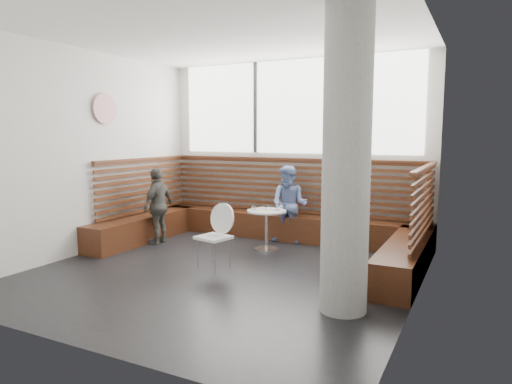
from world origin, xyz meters
The scene contains 15 objects.
room centered at (0.00, 0.00, 1.60)m, with size 5.00×5.00×3.20m.
booth centered at (0.00, 1.77, 0.41)m, with size 5.00×2.50×1.44m.
concrete_column centered at (1.85, -0.60, 1.60)m, with size 0.50×0.50×3.20m, color gray.
wall_art centered at (-2.46, 0.40, 2.30)m, with size 0.50×0.50×0.03m, color white.
cafe_table centered at (0.00, 1.39, 0.47)m, with size 0.64×0.64×0.65m.
cafe_chair centered at (-0.21, 0.17, 0.53)m, with size 0.44×0.43×0.91m.
adult_man centered at (1.43, 1.13, 0.80)m, with size 1.03×0.59×1.60m, color #41452E.
child_back centered at (0.16, 1.98, 0.67)m, with size 0.66×0.51×1.35m, color #6C82BC.
child_left centered at (-1.89, 0.98, 0.66)m, with size 0.77×0.32×1.31m, color #515049.
plate_near centered at (-0.11, 1.54, 0.66)m, with size 0.20×0.20×0.01m, color white.
plate_far centered at (0.06, 1.56, 0.66)m, with size 0.19×0.19×0.01m, color white.
glass_left centered at (-0.22, 1.35, 0.70)m, with size 0.06×0.06×0.10m, color white.
glass_mid centered at (0.01, 1.32, 0.70)m, with size 0.06×0.06×0.10m, color white.
glass_right centered at (0.16, 1.46, 0.71)m, with size 0.07×0.07×0.11m, color white.
menu_card centered at (0.01, 1.24, 0.66)m, with size 0.19×0.13×0.00m, color #A5C64C.
Camera 1 is at (3.13, -5.22, 1.88)m, focal length 32.00 mm.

